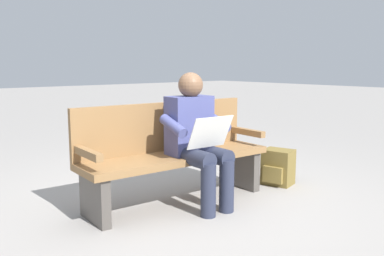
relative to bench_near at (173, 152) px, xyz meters
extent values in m
plane|color=gray|center=(0.00, 0.07, -0.46)|extent=(40.00, 40.00, 0.00)
cube|color=olive|center=(0.00, 0.07, -0.04)|extent=(1.83, 0.59, 0.06)
cube|color=olive|center=(-0.01, -0.14, 0.22)|extent=(1.80, 0.16, 0.45)
cube|color=olive|center=(-0.84, 0.12, 0.11)|extent=(0.09, 0.48, 0.06)
cube|color=olive|center=(0.85, 0.02, 0.11)|extent=(0.09, 0.48, 0.06)
cube|color=#4C4742|center=(-0.79, 0.12, -0.26)|extent=(0.11, 0.44, 0.39)
cube|color=#4C4742|center=(0.80, 0.02, -0.26)|extent=(0.11, 0.44, 0.39)
cube|color=#474C84|center=(-0.09, 0.13, 0.25)|extent=(0.41, 0.24, 0.52)
sphere|color=brown|center=(-0.09, 0.15, 0.61)|extent=(0.22, 0.22, 0.22)
cylinder|color=#282D42|center=(-0.18, 0.34, 0.01)|extent=(0.17, 0.43, 0.15)
cylinder|color=#282D42|center=(0.02, 0.33, 0.01)|extent=(0.17, 0.43, 0.15)
cylinder|color=#282D42|center=(-0.17, 0.53, -0.23)|extent=(0.13, 0.13, 0.45)
cylinder|color=#282D42|center=(0.03, 0.52, -0.23)|extent=(0.13, 0.13, 0.45)
cylinder|color=#474C84|center=(-0.32, 0.24, 0.28)|extent=(0.11, 0.32, 0.18)
cylinder|color=#474C84|center=(0.16, 0.21, 0.28)|extent=(0.11, 0.32, 0.18)
cube|color=silver|center=(-0.07, 0.43, 0.23)|extent=(0.41, 0.16, 0.27)
cube|color=brown|center=(-1.16, 0.29, -0.27)|extent=(0.30, 0.35, 0.37)
cube|color=olive|center=(-1.03, 0.33, -0.33)|extent=(0.09, 0.21, 0.17)
camera|label=1|loc=(2.26, 2.95, 0.79)|focal=38.95mm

